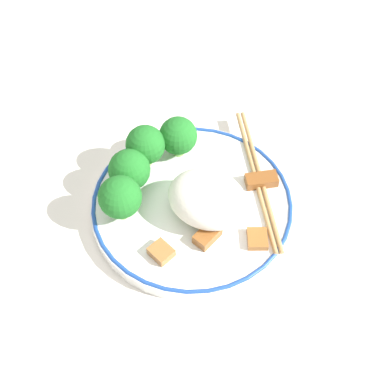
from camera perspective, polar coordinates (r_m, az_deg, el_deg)
The scene contains 12 objects.
ground_plane at distance 0.65m, azimuth 0.00°, elevation -1.94°, with size 3.00×3.00×0.00m, color silver.
plate at distance 0.65m, azimuth 0.00°, elevation -1.41°, with size 0.24×0.24×0.02m.
rice_mound at distance 0.61m, azimuth 1.65°, elevation -0.75°, with size 0.09×0.08×0.06m.
broccoli_back_left at distance 0.66m, azimuth -1.49°, elevation 5.99°, with size 0.05×0.05×0.06m.
broccoli_back_center at distance 0.65m, azimuth -4.99°, elevation 5.01°, with size 0.05×0.05×0.06m.
broccoli_back_right at distance 0.64m, azimuth -6.70°, elevation 2.34°, with size 0.05×0.05×0.05m.
broccoli_mid_left at distance 0.61m, azimuth -7.68°, elevation -0.58°, with size 0.05×0.05×0.06m.
meat_near_front at distance 0.61m, azimuth 1.64°, elevation -4.67°, with size 0.03×0.04×0.01m.
meat_near_left at distance 0.61m, azimuth 6.99°, elevation -4.97°, with size 0.03×0.03×0.01m.
meat_near_right at distance 0.60m, azimuth -3.16°, elevation -6.48°, with size 0.03×0.03×0.01m.
meat_near_back at distance 0.66m, azimuth 7.42°, elevation 1.26°, with size 0.04×0.04×0.01m.
chopsticks at distance 0.66m, azimuth 7.03°, elevation 1.61°, with size 0.13×0.19×0.01m.
Camera 1 is at (0.16, -0.33, 0.54)m, focal length 50.00 mm.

